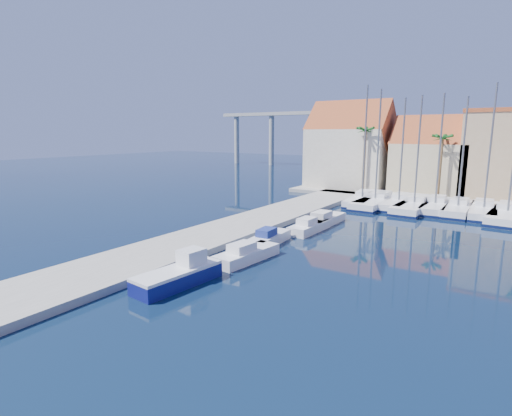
{
  "coord_description": "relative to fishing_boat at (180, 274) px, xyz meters",
  "views": [
    {
      "loc": [
        12.8,
        -13.83,
        9.09
      ],
      "look_at": [
        -4.94,
        12.74,
        3.0
      ],
      "focal_mm": 28.0,
      "sensor_mm": 36.0,
      "label": 1
    }
  ],
  "objects": [
    {
      "name": "motorboat_west_2",
      "position": [
        0.68,
        16.11,
        -0.15
      ],
      "size": [
        1.89,
        5.5,
        1.4
      ],
      "rotation": [
        0.0,
        0.0,
        -0.03
      ],
      "color": "white",
      "rests_on": "ground"
    },
    {
      "name": "shore_north",
      "position": [
        13.74,
        45.35,
        -0.41
      ],
      "size": [
        54.0,
        16.0,
        0.5
      ],
      "primitive_type": "cube",
      "color": "gray",
      "rests_on": "ground"
    },
    {
      "name": "building_0",
      "position": [
        -6.26,
        44.35,
        5.86
      ],
      "size": [
        12.3,
        9.0,
        13.5
      ],
      "color": "beige",
      "rests_on": "shore_north"
    },
    {
      "name": "quay_west",
      "position": [
        -5.26,
        10.85,
        -0.41
      ],
      "size": [
        6.0,
        77.0,
        0.5
      ],
      "primitive_type": "cube",
      "color": "gray",
      "rests_on": "ground"
    },
    {
      "name": "sailboat_3",
      "position": [
        6.44,
        32.8,
        -0.09
      ],
      "size": [
        3.37,
        11.67,
        13.18
      ],
      "rotation": [
        0.0,
        0.0,
        -0.03
      ],
      "color": "white",
      "rests_on": "ground"
    },
    {
      "name": "fishing_boat",
      "position": [
        0.0,
        0.0,
        0.0
      ],
      "size": [
        2.41,
        5.84,
        1.99
      ],
      "rotation": [
        0.0,
        0.0,
        -0.09
      ],
      "color": "navy",
      "rests_on": "ground"
    },
    {
      "name": "motorboat_west_0",
      "position": [
        0.7,
        5.95,
        -0.15
      ],
      "size": [
        2.29,
        5.68,
        1.4
      ],
      "rotation": [
        0.0,
        0.0,
        -0.1
      ],
      "color": "white",
      "rests_on": "ground"
    },
    {
      "name": "building_1",
      "position": [
        5.74,
        44.35,
        4.63
      ],
      "size": [
        10.3,
        8.0,
        11.0
      ],
      "color": "#C4B48A",
      "rests_on": "shore_north"
    },
    {
      "name": "sailboat_6",
      "position": [
        13.46,
        33.62,
        -0.06
      ],
      "size": [
        3.16,
        10.24,
        14.16
      ],
      "rotation": [
        0.0,
        0.0,
        0.05
      ],
      "color": "white",
      "rests_on": "ground"
    },
    {
      "name": "palm_1",
      "position": [
        7.74,
        39.35,
        7.47
      ],
      "size": [
        2.6,
        2.6,
        9.15
      ],
      "color": "brown",
      "rests_on": "shore_north"
    },
    {
      "name": "sailboat_7",
      "position": [
        15.79,
        32.93,
        -0.08
      ],
      "size": [
        3.91,
        11.95,
        14.65
      ],
      "rotation": [
        0.0,
        0.0,
        -0.07
      ],
      "color": "white",
      "rests_on": "ground"
    },
    {
      "name": "sailboat_4",
      "position": [
        8.51,
        33.66,
        -0.07
      ],
      "size": [
        3.33,
        10.28,
        13.36
      ],
      "rotation": [
        0.0,
        0.0,
        0.06
      ],
      "color": "white",
      "rests_on": "ground"
    },
    {
      "name": "viaduct",
      "position": [
        -35.33,
        79.35,
        9.59
      ],
      "size": [
        48.0,
        2.2,
        14.45
      ],
      "color": "#9E9E99",
      "rests_on": "ground"
    },
    {
      "name": "sailboat_1",
      "position": [
        1.74,
        33.1,
        -0.08
      ],
      "size": [
        3.33,
        11.97,
        14.11
      ],
      "rotation": [
        0.0,
        0.0,
        -0.02
      ],
      "color": "white",
      "rests_on": "ground"
    },
    {
      "name": "sailboat_2",
      "position": [
        4.48,
        33.43,
        -0.07
      ],
      "size": [
        2.71,
        9.96,
        13.02
      ],
      "rotation": [
        0.0,
        0.0,
        -0.01
      ],
      "color": "white",
      "rests_on": "ground"
    },
    {
      "name": "ground",
      "position": [
        3.74,
        -2.65,
        -0.66
      ],
      "size": [
        260.0,
        260.0,
        0.0
      ],
      "primitive_type": "plane",
      "color": "black",
      "rests_on": "ground"
    },
    {
      "name": "motorboat_west_3",
      "position": [
        0.56,
        19.63,
        -0.15
      ],
      "size": [
        2.07,
        6.25,
        1.4
      ],
      "rotation": [
        0.0,
        0.0,
        -0.01
      ],
      "color": "white",
      "rests_on": "ground"
    },
    {
      "name": "palm_0",
      "position": [
        -2.26,
        39.35,
        8.42
      ],
      "size": [
        2.6,
        2.6,
        10.15
      ],
      "color": "brown",
      "rests_on": "shore_north"
    },
    {
      "name": "motorboat_west_1",
      "position": [
        -0.23,
        10.55,
        -0.15
      ],
      "size": [
        1.96,
        5.13,
        1.4
      ],
      "rotation": [
        0.0,
        0.0,
        0.07
      ],
      "color": "white",
      "rests_on": "ground"
    },
    {
      "name": "sailboat_0",
      "position": [
        -0.09,
        33.31,
        -0.05
      ],
      "size": [
        3.55,
        10.38,
        14.71
      ],
      "rotation": [
        0.0,
        0.0,
        0.09
      ],
      "color": "white",
      "rests_on": "ground"
    },
    {
      "name": "sailboat_5",
      "position": [
        10.97,
        33.28,
        -0.07
      ],
      "size": [
        2.61,
        9.6,
        12.89
      ],
      "rotation": [
        0.0,
        0.0,
        0.01
      ],
      "color": "white",
      "rests_on": "ground"
    }
  ]
}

